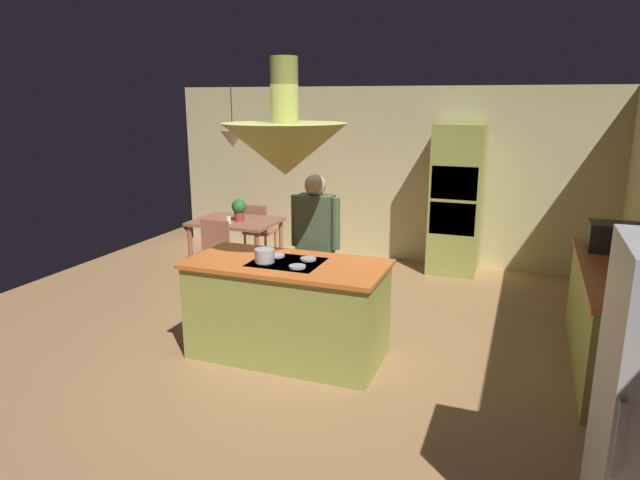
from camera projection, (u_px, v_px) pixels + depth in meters
The scene contains 18 objects.
ground at pixel (296, 346), 5.52m from camera, with size 8.16×8.16×0.00m, color #AD7F51.
wall_back at pixel (386, 174), 8.33m from camera, with size 6.80×0.10×2.55m, color beige.
kitchen_island at pixel (287, 309), 5.22m from camera, with size 1.84×0.88×0.95m.
counter_run_right at pixel (615, 319), 4.98m from camera, with size 0.73×2.26×0.93m.
oven_tower at pixel (456, 200), 7.65m from camera, with size 0.66×0.62×2.05m.
dining_table at pixel (236, 227), 7.66m from camera, with size 1.14×0.85×0.76m.
person_at_island at pixel (315, 242), 5.75m from camera, with size 0.53×0.22×1.64m.
range_hood at pixel (285, 146), 4.85m from camera, with size 1.10×1.10×1.00m.
pendant_light_over_table at pixel (233, 139), 7.36m from camera, with size 0.32×0.32×0.82m.
chair_facing_island at pixel (212, 250), 7.11m from camera, with size 0.40×0.40×0.87m.
chair_by_back_wall at pixel (258, 228), 8.29m from camera, with size 0.40×0.40×0.87m.
potted_plant_on_table at pixel (239, 209), 7.56m from camera, with size 0.20×0.20×0.30m.
cup_on_table at pixel (228, 220), 7.43m from camera, with size 0.07×0.07×0.09m, color white.
canister_flour at pixel (632, 282), 4.35m from camera, with size 0.14×0.14×0.14m, color silver.
canister_sugar at pixel (630, 271), 4.50m from camera, with size 0.11×0.11×0.21m, color silver.
canister_tea at pixel (626, 267), 4.67m from camera, with size 0.13×0.13×0.17m, color silver.
microwave_on_counter at pixel (614, 237), 5.44m from camera, with size 0.46×0.36×0.28m, color #232326.
cooking_pot_on_cooktop at pixel (265, 256), 5.03m from camera, with size 0.18×0.18×0.12m, color #B2B2B7.
Camera 1 is at (2.01, -4.68, 2.39)m, focal length 31.32 mm.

